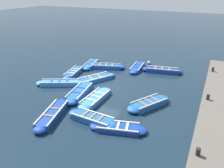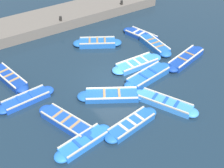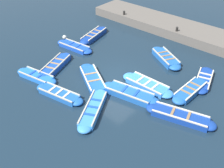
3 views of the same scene
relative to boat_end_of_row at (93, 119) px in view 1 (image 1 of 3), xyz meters
The scene contains 18 objects.
ground_plane 4.76m from the boat_end_of_row, 112.13° to the left, with size 120.00×120.00×0.00m, color #162838.
boat_end_of_row is the anchor object (origin of this frame).
boat_far_corner 4.08m from the boat_end_of_row, 52.88° to the left, with size 2.52×3.48×0.44m.
boat_alongside 9.78m from the boat_end_of_row, 94.17° to the left, with size 1.09×3.47×0.37m.
boat_mid_row 6.28m from the boat_end_of_row, 118.54° to the left, with size 2.80×3.87×0.37m.
boat_stern_in 10.06m from the boat_end_of_row, 80.18° to the left, with size 3.80×1.50×0.46m.
boat_drifting 10.04m from the boat_end_of_row, 121.48° to the left, with size 1.28×3.32×0.39m.
boat_centre 9.35m from the boat_end_of_row, 112.36° to the left, with size 3.80×2.01×0.42m.
boat_tucked 2.57m from the boat_end_of_row, 165.23° to the right, with size 1.76×3.96×0.44m.
boat_broadside 8.08m from the boat_end_of_row, 132.88° to the left, with size 1.32×3.52×0.39m.
boat_inner_gap 6.16m from the boat_end_of_row, 146.58° to the left, with size 3.75×2.41×0.40m.
boat_outer_right 2.68m from the boat_end_of_row, 116.23° to the left, with size 1.03×3.71×0.38m.
boat_outer_left 3.78m from the boat_end_of_row, 135.39° to the left, with size 1.53×3.93×0.45m.
boat_near_quay 1.71m from the boat_end_of_row, ahead, with size 3.37×1.67×0.36m.
bollard_north 6.13m from the boat_end_of_row, 11.37° to the right, with size 0.20×0.20×0.35m, color black.
bollard_mid_north 7.46m from the boat_end_of_row, 36.46° to the left, with size 0.20×0.20×0.35m, color black.
bollard_mid_south 11.68m from the boat_end_of_row, 59.22° to the left, with size 0.20×0.20×0.35m, color black.
buoy_orange_near 11.63m from the boat_end_of_row, 90.53° to the left, with size 0.35×0.35×0.35m, color silver.
Camera 1 is at (7.63, -13.79, 7.42)m, focal length 35.00 mm.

